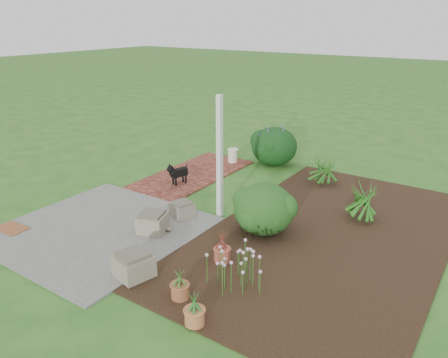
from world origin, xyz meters
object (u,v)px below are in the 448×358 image
Objects in this scene: stone_trough_near at (134,266)px; evergreen_shrub at (264,207)px; black_dog at (177,172)px; cream_ceramic_urn at (233,156)px.

evergreen_shrub reaches higher than stone_trough_near.
stone_trough_near is 4.01m from black_dog.
evergreen_shrub is (0.92, 2.49, 0.31)m from stone_trough_near.
stone_trough_near is 0.45× the size of evergreen_shrub.
evergreen_shrub reaches higher than black_dog.
black_dog is at bearing -94.10° from cream_ceramic_urn.
black_dog is 0.51× the size of evergreen_shrub.
black_dog is 1.60× the size of cream_ceramic_urn.
evergreen_shrub is at bearing -1.85° from black_dog.
cream_ceramic_urn is at bearing 102.42° from black_dog.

